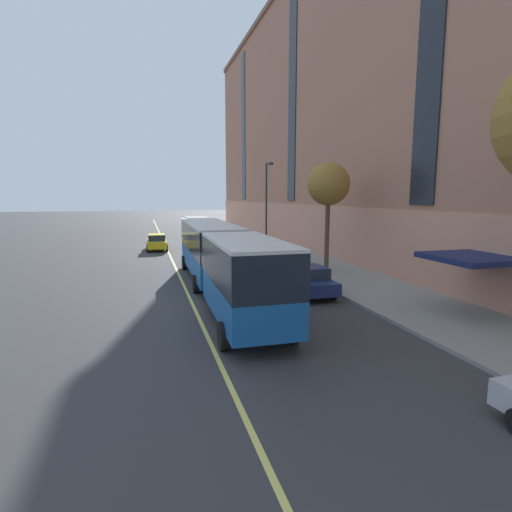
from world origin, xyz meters
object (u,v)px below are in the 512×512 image
city_bus (219,255)px  parked_car_green_0 (248,249)px  street_tree_mid_block (328,185)px  street_lamp (267,200)px  parked_car_black_4 (275,262)px  parked_car_champagne_6 (230,240)px  taxi_cab (157,242)px  parked_car_darkgray_2 (218,233)px  parked_car_navy_1 (309,280)px

city_bus → parked_car_green_0: size_ratio=3.97×
street_tree_mid_block → street_lamp: street_lamp is taller
parked_car_black_4 → street_lamp: size_ratio=0.59×
parked_car_champagne_6 → taxi_cab: bearing=177.9°
parked_car_darkgray_2 → street_tree_mid_block: bearing=-82.0°
parked_car_navy_1 → street_lamp: size_ratio=0.56×
parked_car_black_4 → taxi_cab: 16.26m
city_bus → parked_car_navy_1: size_ratio=4.31×
parked_car_navy_1 → parked_car_green_0: bearing=89.9°
parked_car_navy_1 → street_tree_mid_block: 8.14m
taxi_cab → street_lamp: size_ratio=0.58×
street_tree_mid_block → parked_car_champagne_6: bearing=103.2°
parked_car_darkgray_2 → parked_car_black_4: 22.23m
parked_car_green_0 → parked_car_navy_1: 13.05m
parked_car_darkgray_2 → street_tree_mid_block: street_tree_mid_block is taller
parked_car_green_0 → parked_car_champagne_6: bearing=90.3°
city_bus → street_tree_mid_block: 9.71m
parked_car_green_0 → parked_car_black_4: bearing=-89.2°
taxi_cab → street_lamp: 12.11m
parked_car_navy_1 → taxi_cab: size_ratio=0.96×
parked_car_green_0 → street_tree_mid_block: street_tree_mid_block is taller
taxi_cab → street_lamp: street_lamp is taller
parked_car_black_4 → street_tree_mid_block: (3.40, -0.86, 5.18)m
street_tree_mid_block → parked_car_darkgray_2: bearing=98.0°
parked_car_green_0 → taxi_cab: same height
city_bus → parked_car_green_0: bearing=68.4°
parked_car_navy_1 → taxi_cab: (-7.23, 20.54, 0.00)m
parked_car_black_4 → parked_car_champagne_6: 14.24m
parked_car_green_0 → parked_car_darkgray_2: bearing=89.1°
parked_car_navy_1 → parked_car_champagne_6: same height
parked_car_green_0 → parked_car_navy_1: same height
city_bus → parked_car_champagne_6: bearing=76.4°
parked_car_champagne_6 → parked_car_green_0: bearing=-89.7°
parked_car_champagne_6 → street_lamp: 7.93m
parked_car_darkgray_2 → street_tree_mid_block: (3.25, -23.08, 5.18)m
city_bus → taxi_cab: bearing=98.0°
parked_car_green_0 → parked_car_navy_1: (-0.03, -13.05, -0.00)m
parked_car_champagne_6 → street_lamp: size_ratio=0.54×
parked_car_green_0 → parked_car_navy_1: bearing=-90.1°
city_bus → parked_car_navy_1: (4.56, -1.47, -1.31)m
parked_car_darkgray_2 → taxi_cab: same height
city_bus → parked_car_navy_1: bearing=-17.9°
parked_car_black_4 → street_lamp: street_lamp is taller
parked_car_navy_1 → street_lamp: street_lamp is taller
parked_car_champagne_6 → street_tree_mid_block: street_tree_mid_block is taller
taxi_cab → street_tree_mid_block: bearing=-55.0°
city_bus → street_tree_mid_block: size_ratio=2.61×
parked_car_navy_1 → parked_car_darkgray_2: same height
parked_car_darkgray_2 → city_bus: bearing=-100.2°
parked_car_black_4 → parked_car_champagne_6: size_ratio=1.10×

